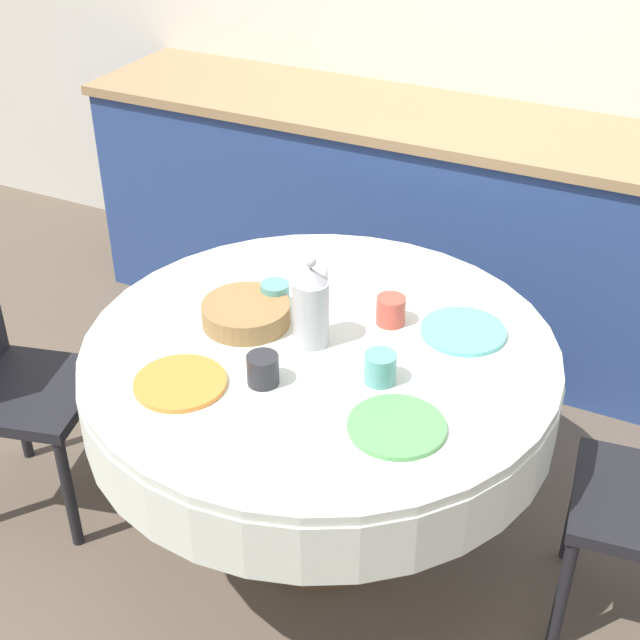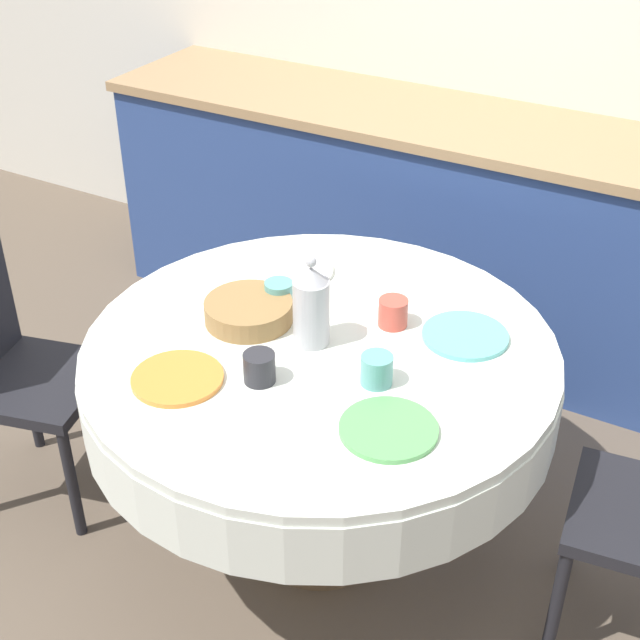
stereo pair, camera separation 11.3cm
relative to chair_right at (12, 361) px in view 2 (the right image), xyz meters
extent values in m
plane|color=brown|center=(0.98, 0.25, -0.52)|extent=(12.00, 12.00, 0.00)
cube|color=silver|center=(0.98, 1.93, 0.78)|extent=(7.00, 0.05, 2.60)
cube|color=#2D4784|center=(0.98, 1.59, -0.06)|extent=(3.20, 0.60, 0.92)
cube|color=#A37F56|center=(0.98, 1.59, 0.42)|extent=(3.24, 0.64, 0.04)
cylinder|color=brown|center=(0.98, 0.25, -0.50)|extent=(0.44, 0.44, 0.04)
cylinder|color=brown|center=(0.98, 0.25, -0.22)|extent=(0.11, 0.11, 0.51)
cylinder|color=silver|center=(0.98, 0.25, 0.12)|extent=(1.34, 1.34, 0.18)
cylinder|color=silver|center=(0.98, 0.25, 0.23)|extent=(1.33, 1.33, 0.03)
cylinder|color=black|center=(1.75, 0.17, -0.30)|extent=(0.04, 0.04, 0.43)
cylinder|color=black|center=(1.71, 0.52, -0.30)|extent=(0.04, 0.04, 0.43)
cube|color=black|center=(0.07, 0.02, -0.07)|extent=(0.49, 0.49, 0.04)
cylinder|color=black|center=(0.20, 0.23, -0.30)|extent=(0.04, 0.04, 0.43)
cylinder|color=black|center=(0.29, -0.11, -0.30)|extent=(0.04, 0.04, 0.43)
cylinder|color=black|center=(-0.14, 0.15, -0.30)|extent=(0.04, 0.04, 0.43)
cylinder|color=orange|center=(0.74, -0.08, 0.25)|extent=(0.24, 0.24, 0.01)
cylinder|color=#28282D|center=(0.92, 0.03, 0.28)|extent=(0.08, 0.08, 0.08)
cylinder|color=#5BA85B|center=(1.31, 0.01, 0.25)|extent=(0.24, 0.24, 0.01)
cylinder|color=#5BA39E|center=(1.19, 0.17, 0.28)|extent=(0.08, 0.08, 0.08)
cylinder|color=white|center=(0.71, 0.56, 0.25)|extent=(0.24, 0.24, 0.01)
cylinder|color=#5BA39E|center=(0.78, 0.36, 0.28)|extent=(0.08, 0.08, 0.08)
cylinder|color=#60BCB7|center=(1.32, 0.48, 0.25)|extent=(0.24, 0.24, 0.01)
cylinder|color=#CC4C3D|center=(1.11, 0.44, 0.28)|extent=(0.08, 0.08, 0.08)
cylinder|color=#B2B2B7|center=(0.95, 0.25, 0.34)|extent=(0.10, 0.10, 0.19)
cone|color=#B2B2B7|center=(0.95, 0.25, 0.46)|extent=(0.09, 0.09, 0.04)
sphere|color=#B2B2B7|center=(0.95, 0.25, 0.50)|extent=(0.03, 0.03, 0.03)
cylinder|color=olive|center=(0.74, 0.26, 0.27)|extent=(0.25, 0.25, 0.06)
camera|label=1|loc=(1.88, -1.58, 1.64)|focal=50.00mm
camera|label=2|loc=(1.98, -1.53, 1.64)|focal=50.00mm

